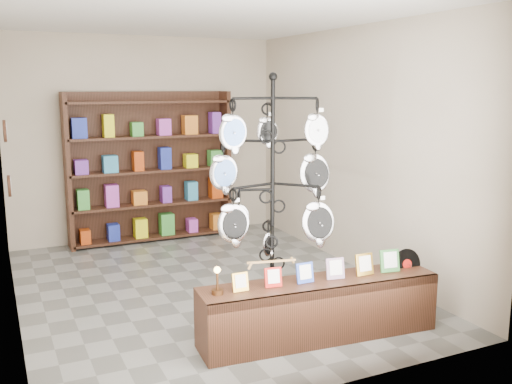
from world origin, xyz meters
The scene contains 6 objects.
ground centered at (0.00, 0.00, 0.00)m, with size 5.00×5.00×0.00m, color slate.
room_envelope centered at (0.00, 0.00, 1.85)m, with size 5.00×5.00×5.00m.
display_tree centered at (0.21, -1.28, 1.39)m, with size 1.28×1.26×2.40m.
front_shelf centered at (0.48, -1.71, 0.28)m, with size 2.26×0.64×0.79m.
back_shelving centered at (0.00, 2.30, 1.03)m, with size 2.42×0.36×2.20m.
wall_clocks centered at (-1.97, 0.80, 1.50)m, with size 0.03×0.24×0.84m.
Camera 1 is at (-2.13, -5.91, 2.28)m, focal length 40.00 mm.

